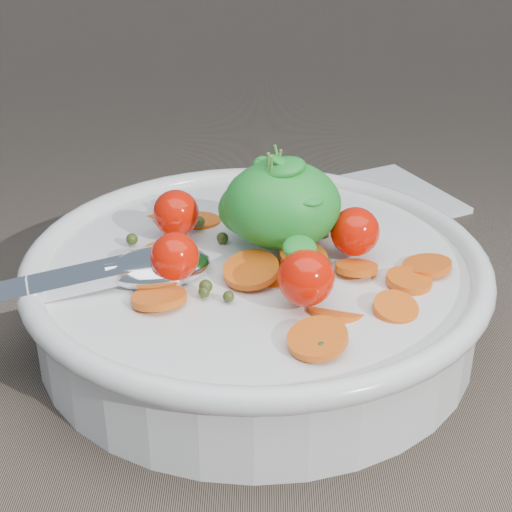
{
  "coord_description": "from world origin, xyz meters",
  "views": [
    {
      "loc": [
        -0.03,
        -0.44,
        0.31
      ],
      "look_at": [
        -0.03,
        0.03,
        0.06
      ],
      "focal_mm": 55.0,
      "sensor_mm": 36.0,
      "label": 1
    }
  ],
  "objects": [
    {
      "name": "ground",
      "position": [
        0.0,
        0.0,
        0.0
      ],
      "size": [
        6.0,
        6.0,
        0.0
      ],
      "primitive_type": "plane",
      "color": "brown",
      "rests_on": "ground"
    },
    {
      "name": "bowl",
      "position": [
        -0.03,
        0.03,
        0.04
      ],
      "size": [
        0.34,
        0.31,
        0.13
      ],
      "color": "silver",
      "rests_on": "ground"
    },
    {
      "name": "napkin",
      "position": [
        0.08,
        0.25,
        0.0
      ],
      "size": [
        0.18,
        0.18,
        0.01
      ],
      "primitive_type": "cube",
      "rotation": [
        0.0,
        0.0,
        0.47
      ],
      "color": "white",
      "rests_on": "ground"
    }
  ]
}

